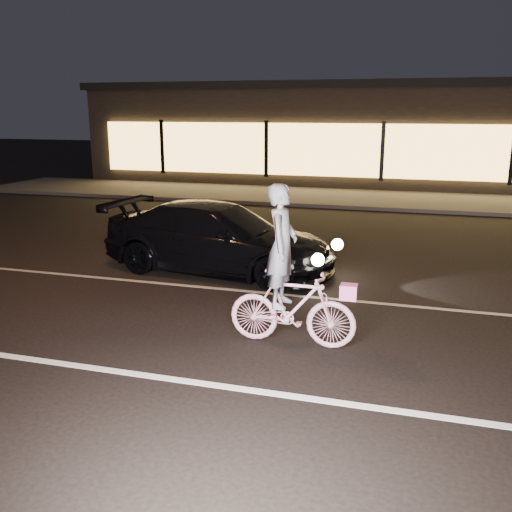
% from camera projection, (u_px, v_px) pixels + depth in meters
% --- Properties ---
extents(ground, '(90.00, 90.00, 0.00)m').
position_uv_depth(ground, '(295.00, 343.00, 7.90)').
color(ground, black).
rests_on(ground, ground).
extents(lane_stripe_near, '(60.00, 0.12, 0.01)m').
position_uv_depth(lane_stripe_near, '(266.00, 392.00, 6.51)').
color(lane_stripe_near, silver).
rests_on(lane_stripe_near, ground).
extents(lane_stripe_far, '(60.00, 0.10, 0.01)m').
position_uv_depth(lane_stripe_far, '(321.00, 298.00, 9.76)').
color(lane_stripe_far, gray).
rests_on(lane_stripe_far, ground).
extents(sidewalk, '(30.00, 4.00, 0.12)m').
position_uv_depth(sidewalk, '(376.00, 199.00, 19.96)').
color(sidewalk, '#383533').
rests_on(sidewalk, ground).
extents(storefront, '(25.40, 8.42, 4.20)m').
position_uv_depth(storefront, '(390.00, 132.00, 24.98)').
color(storefront, black).
rests_on(storefront, ground).
extents(cyclist, '(1.76, 0.61, 2.21)m').
position_uv_depth(cyclist, '(289.00, 289.00, 7.67)').
color(cyclist, '#D53B69').
rests_on(cyclist, ground).
extents(sedan, '(4.86, 2.45, 1.35)m').
position_uv_depth(sedan, '(219.00, 238.00, 11.22)').
color(sedan, black).
rests_on(sedan, ground).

